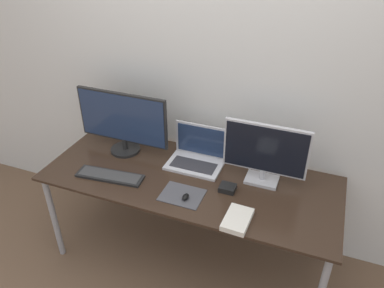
% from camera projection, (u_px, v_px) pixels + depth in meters
% --- Properties ---
extents(wall_back, '(7.00, 0.05, 2.50)m').
position_uv_depth(wall_back, '(214.00, 74.00, 2.44)').
color(wall_back, silver).
rests_on(wall_back, ground_plane).
extents(desk, '(1.87, 0.74, 0.71)m').
position_uv_depth(desk, '(189.00, 186.00, 2.41)').
color(desk, '#332319').
rests_on(desk, ground_plane).
extents(monitor_left, '(0.65, 0.21, 0.44)m').
position_uv_depth(monitor_left, '(123.00, 121.00, 2.53)').
color(monitor_left, black).
rests_on(monitor_left, desk).
extents(monitor_right, '(0.51, 0.14, 0.40)m').
position_uv_depth(monitor_right, '(265.00, 153.00, 2.24)').
color(monitor_right, '#B2B2B7').
rests_on(monitor_right, desk).
extents(laptop, '(0.36, 0.25, 0.25)m').
position_uv_depth(laptop, '(197.00, 155.00, 2.49)').
color(laptop, silver).
rests_on(laptop, desk).
extents(keyboard, '(0.44, 0.16, 0.02)m').
position_uv_depth(keyboard, '(110.00, 176.00, 2.38)').
color(keyboard, black).
rests_on(keyboard, desk).
extents(mousepad, '(0.25, 0.20, 0.00)m').
position_uv_depth(mousepad, '(182.00, 195.00, 2.23)').
color(mousepad, '#47474C').
rests_on(mousepad, desk).
extents(mouse, '(0.04, 0.06, 0.03)m').
position_uv_depth(mouse, '(186.00, 197.00, 2.18)').
color(mouse, black).
rests_on(mouse, mousepad).
extents(book, '(0.14, 0.21, 0.03)m').
position_uv_depth(book, '(237.00, 219.00, 2.03)').
color(book, silver).
rests_on(book, desk).
extents(power_brick, '(0.10, 0.08, 0.03)m').
position_uv_depth(power_brick, '(228.00, 188.00, 2.26)').
color(power_brick, black).
rests_on(power_brick, desk).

